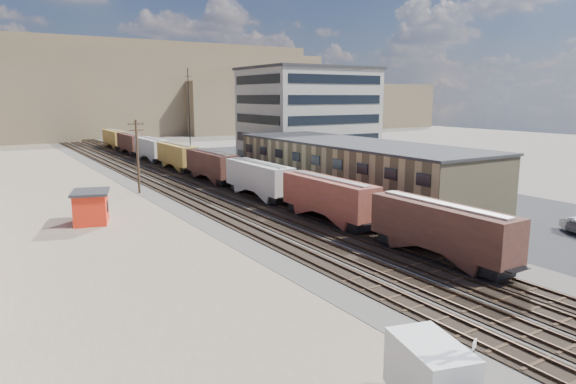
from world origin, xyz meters
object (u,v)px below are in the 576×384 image
freight_train (193,159)px  maintenance_shed (91,207)px  utility_pole_north (138,155)px  parked_car_blue (312,168)px

freight_train → maintenance_shed: size_ratio=21.74×
maintenance_shed → utility_pole_north: bearing=57.4°
freight_train → maintenance_shed: bearing=-130.1°
utility_pole_north → maintenance_shed: size_ratio=1.82×
utility_pole_north → maintenance_shed: (-9.00, -14.05, -3.54)m
utility_pole_north → parked_car_blue: size_ratio=1.74×
freight_train → parked_car_blue: 20.38m
freight_train → utility_pole_north: utility_pole_north is taller
utility_pole_north → freight_train: bearing=42.5°
utility_pole_north → parked_car_blue: utility_pole_north is taller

